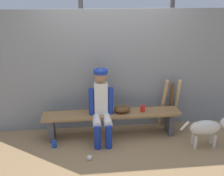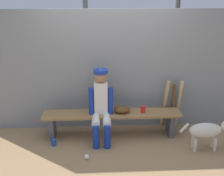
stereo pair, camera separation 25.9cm
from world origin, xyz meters
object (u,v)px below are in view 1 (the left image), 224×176
(baseball_glove, at_px, (122,109))
(cup_on_ground, at_px, (54,144))
(dugout_bench, at_px, (112,118))
(dog, at_px, (208,127))
(cup_on_bench, at_px, (143,109))
(player_seated, at_px, (101,104))
(bat_wood_natural, at_px, (176,102))
(baseball, at_px, (90,158))
(bat_wood_dark, at_px, (170,105))
(bat_wood_tan, at_px, (163,103))

(baseball_glove, height_order, cup_on_ground, baseball_glove)
(dugout_bench, xyz_separation_m, dog, (1.50, -0.50, -0.01))
(cup_on_ground, xyz_separation_m, cup_on_bench, (1.50, 0.26, 0.44))
(player_seated, bearing_deg, dog, -13.17)
(bat_wood_natural, height_order, cup_on_ground, bat_wood_natural)
(baseball, bearing_deg, cup_on_bench, 35.68)
(bat_wood_dark, distance_m, cup_on_ground, 2.18)
(player_seated, height_order, bat_wood_dark, player_seated)
(player_seated, bearing_deg, bat_wood_natural, 15.97)
(baseball, distance_m, cup_on_bench, 1.25)
(bat_wood_tan, height_order, baseball, bat_wood_tan)
(bat_wood_natural, xyz_separation_m, baseball, (-1.65, -0.99, -0.42))
(cup_on_ground, relative_size, cup_on_bench, 1.00)
(dugout_bench, height_order, dog, dog)
(baseball_glove, distance_m, dog, 1.43)
(player_seated, relative_size, baseball_glove, 4.33)
(bat_wood_tan, bearing_deg, bat_wood_dark, 8.02)
(bat_wood_tan, height_order, dog, bat_wood_tan)
(baseball, relative_size, cup_on_ground, 0.67)
(player_seated, bearing_deg, bat_wood_tan, 16.81)
(baseball, bearing_deg, bat_wood_dark, 31.85)
(dugout_bench, distance_m, cup_on_bench, 0.55)
(player_seated, xyz_separation_m, bat_wood_dark, (1.30, 0.37, -0.23))
(player_seated, relative_size, bat_wood_dark, 1.43)
(dugout_bench, bearing_deg, player_seated, -150.50)
(player_seated, bearing_deg, dugout_bench, 29.50)
(bat_wood_natural, distance_m, dog, 0.85)
(dugout_bench, bearing_deg, bat_wood_tan, 14.09)
(bat_wood_tan, bearing_deg, baseball_glove, -163.01)
(bat_wood_dark, bearing_deg, cup_on_bench, -155.12)
(bat_wood_tan, height_order, cup_on_bench, bat_wood_tan)
(dugout_bench, bearing_deg, baseball_glove, 0.00)
(dugout_bench, relative_size, player_seated, 1.94)
(baseball, bearing_deg, player_seated, 68.30)
(player_seated, height_order, dog, player_seated)
(bat_wood_tan, xyz_separation_m, cup_on_ground, (-1.93, -0.51, -0.42))
(baseball, distance_m, dog, 1.95)
(dog, bearing_deg, baseball_glove, 159.40)
(baseball_glove, distance_m, bat_wood_dark, 0.98)
(dugout_bench, bearing_deg, dog, -18.41)
(cup_on_ground, bearing_deg, bat_wood_dark, 14.34)
(bat_wood_natural, relative_size, cup_on_bench, 8.38)
(player_seated, distance_m, bat_wood_tan, 1.21)
(baseball, height_order, cup_on_ground, cup_on_ground)
(bat_wood_natural, xyz_separation_m, cup_on_bench, (-0.70, -0.31, 0.04))
(bat_wood_dark, bearing_deg, baseball, -148.15)
(bat_wood_tan, height_order, bat_wood_natural, bat_wood_tan)
(bat_wood_natural, distance_m, cup_on_ground, 2.31)
(bat_wood_dark, relative_size, bat_wood_natural, 0.92)
(dugout_bench, xyz_separation_m, baseball_glove, (0.17, 0.00, 0.16))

